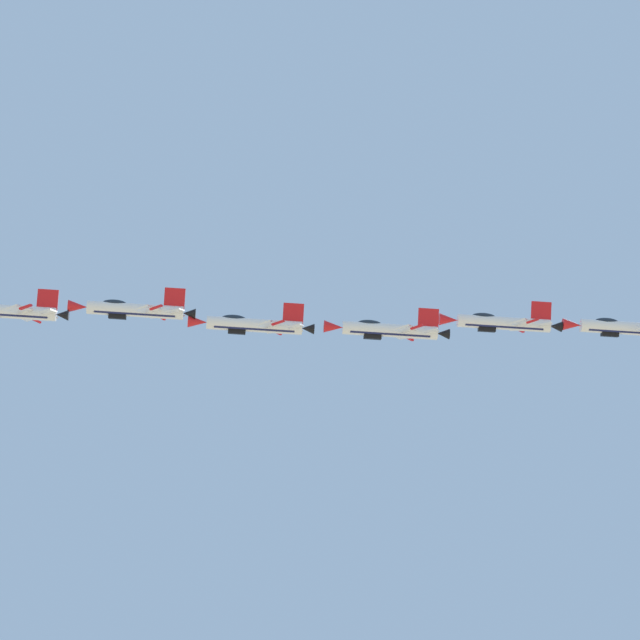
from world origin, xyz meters
name	(u,v)px	position (x,y,z in m)	size (l,w,h in m)	color
fighter_jet_lead	(5,311)	(-50.95, 107.73, 149.21)	(15.88, 8.26, 6.68)	white
fighter_jet_left_wing	(133,310)	(-35.43, 110.22, 150.32)	(15.88, 7.97, 7.03)	white
fighter_jet_right_wing	(252,325)	(-20.90, 114.03, 149.89)	(15.88, 8.00, 6.99)	white
fighter_jet_left_outer	(388,330)	(-4.04, 116.69, 149.72)	(15.88, 8.16, 6.80)	white
fighter_jet_right_outer	(502,323)	(10.48, 120.40, 153.56)	(15.88, 7.95, 7.04)	white
fighter_jet_trail_slot	(624,328)	(26.21, 123.17, 153.69)	(15.88, 7.75, 7.26)	white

